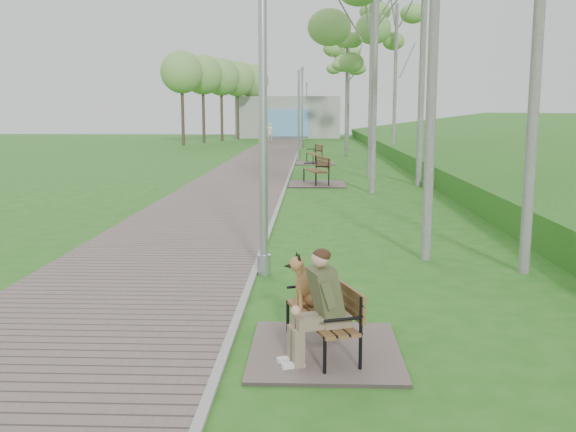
# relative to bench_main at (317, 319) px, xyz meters

# --- Properties ---
(ground) EXTENTS (120.00, 120.00, 0.00)m
(ground) POSITION_rel_bench_main_xyz_m (-0.98, 6.53, -0.39)
(ground) COLOR #23641A
(ground) RESTS_ON ground
(walkway) EXTENTS (3.50, 67.00, 0.04)m
(walkway) POSITION_rel_bench_main_xyz_m (-2.73, 28.03, -0.37)
(walkway) COLOR #6C5E57
(walkway) RESTS_ON ground
(kerb) EXTENTS (0.10, 67.00, 0.05)m
(kerb) POSITION_rel_bench_main_xyz_m (-0.98, 28.03, -0.36)
(kerb) COLOR #999993
(kerb) RESTS_ON ground
(embankment) EXTENTS (14.00, 70.00, 1.60)m
(embankment) POSITION_rel_bench_main_xyz_m (11.02, 26.53, -0.39)
(embankment) COLOR #417F28
(embankment) RESTS_ON ground
(building_north) EXTENTS (10.00, 5.20, 4.00)m
(building_north) POSITION_rel_bench_main_xyz_m (-2.48, 57.50, 1.61)
(building_north) COLOR #9E9E99
(building_north) RESTS_ON ground
(bench_main) EXTENTS (1.60, 1.78, 1.40)m
(bench_main) POSITION_rel_bench_main_xyz_m (0.00, 0.00, 0.00)
(bench_main) COLOR #6C5E57
(bench_main) RESTS_ON ground
(bench_second) EXTENTS (1.98, 2.20, 1.22)m
(bench_second) POSITION_rel_bench_main_xyz_m (0.06, 16.06, -0.16)
(bench_second) COLOR #6C5E57
(bench_second) RESTS_ON ground
(bench_third) EXTENTS (1.92, 2.13, 1.18)m
(bench_third) POSITION_rel_bench_main_xyz_m (0.02, 25.33, -0.17)
(bench_third) COLOR #6C5E57
(bench_third) RESTS_ON ground
(lamp_post_near) EXTENTS (0.22, 0.22, 5.58)m
(lamp_post_near) POSITION_rel_bench_main_xyz_m (-0.82, 3.35, 2.22)
(lamp_post_near) COLOR #A3A6AB
(lamp_post_near) RESTS_ON ground
(lamp_post_second) EXTENTS (0.18, 0.18, 4.68)m
(lamp_post_second) POSITION_rel_bench_main_xyz_m (-0.81, 27.16, 1.80)
(lamp_post_second) COLOR #A3A6AB
(lamp_post_second) RESTS_ON ground
(lamp_post_third) EXTENTS (0.22, 0.22, 5.73)m
(lamp_post_third) POSITION_rel_bench_main_xyz_m (-0.85, 40.68, 2.29)
(lamp_post_third) COLOR #A3A6AB
(lamp_post_third) RESTS_ON ground
(lamp_post_far) EXTENTS (0.21, 0.21, 5.36)m
(lamp_post_far) POSITION_rel_bench_main_xyz_m (-0.68, 56.74, 2.12)
(lamp_post_far) COLOR #A3A6AB
(lamp_post_far) RESTS_ON ground
(pedestrian_near) EXTENTS (0.59, 0.39, 1.61)m
(pedestrian_near) POSITION_rel_bench_main_xyz_m (-3.81, 49.70, 0.42)
(pedestrian_near) COLOR silver
(pedestrian_near) RESTS_ON ground
(birch_mid_c) EXTENTS (2.36, 2.36, 8.12)m
(birch_mid_c) POSITION_rel_bench_main_xyz_m (1.83, 30.38, 5.99)
(birch_mid_c) COLOR silver
(birch_mid_c) RESTS_ON ground
(birch_far_a) EXTENTS (2.71, 2.71, 8.33)m
(birch_far_a) POSITION_rel_bench_main_xyz_m (4.22, 27.78, 6.16)
(birch_far_a) COLOR silver
(birch_far_a) RESTS_ON ground
(birch_far_b) EXTENTS (2.61, 2.61, 8.57)m
(birch_far_b) POSITION_rel_bench_main_xyz_m (2.21, 36.02, 6.34)
(birch_far_b) COLOR silver
(birch_far_b) RESTS_ON ground
(birch_distant_a) EXTENTS (2.62, 2.62, 9.18)m
(birch_distant_a) POSITION_rel_bench_main_xyz_m (2.85, 47.09, 6.82)
(birch_distant_a) COLOR silver
(birch_distant_a) RESTS_ON ground
(birch_distant_b) EXTENTS (2.85, 2.85, 9.29)m
(birch_distant_b) POSITION_rel_bench_main_xyz_m (3.09, 55.42, 6.91)
(birch_distant_b) COLOR silver
(birch_distant_b) RESTS_ON ground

